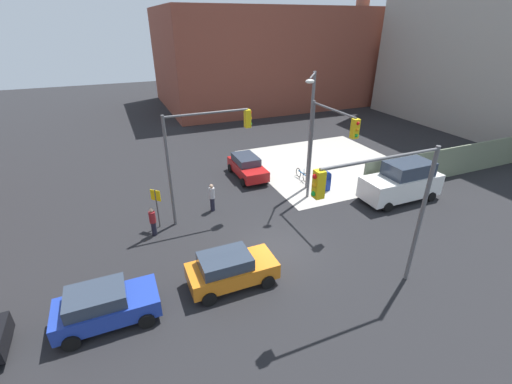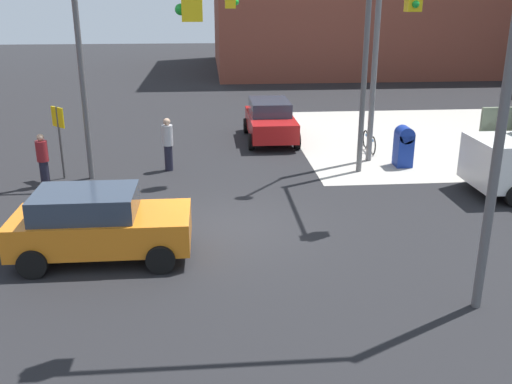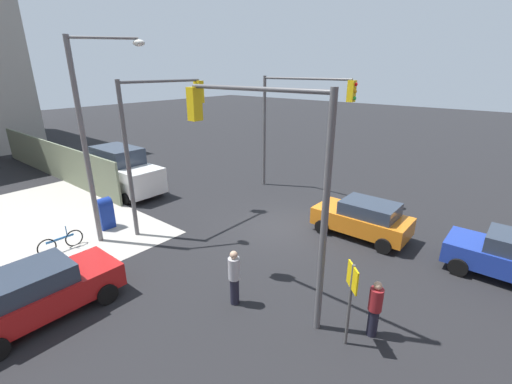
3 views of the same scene
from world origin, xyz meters
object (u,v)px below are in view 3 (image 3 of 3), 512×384
(traffic_signal_se_corner, at_px, (296,112))
(street_lamp_corner, at_px, (92,129))
(bicycle_leaning_on_fence, at_px, (61,242))
(mailbox_blue, at_px, (104,212))
(traffic_signal_nw_corner, at_px, (265,158))
(coupe_red, at_px, (37,292))
(sedan_orange, at_px, (363,218))
(van_white_delivery, at_px, (122,171))
(pedestrian_waiting, at_px, (375,308))
(pedestrian_crossing, at_px, (234,277))
(traffic_signal_ne_corner, at_px, (158,126))

(traffic_signal_se_corner, bearing_deg, street_lamp_corner, 75.21)
(street_lamp_corner, distance_m, bicycle_leaning_on_fence, 4.71)
(mailbox_blue, bearing_deg, traffic_signal_nw_corner, -176.75)
(traffic_signal_se_corner, relative_size, coupe_red, 1.52)
(sedan_orange, bearing_deg, street_lamp_corner, 41.37)
(mailbox_blue, height_order, coupe_red, coupe_red)
(mailbox_blue, bearing_deg, bicycle_leaning_on_fence, 105.28)
(van_white_delivery, bearing_deg, mailbox_blue, 140.17)
(pedestrian_waiting, bearing_deg, street_lamp_corner, -25.06)
(traffic_signal_se_corner, distance_m, mailbox_blue, 10.97)
(street_lamp_corner, relative_size, mailbox_blue, 5.59)
(mailbox_blue, distance_m, coupe_red, 6.01)
(sedan_orange, xyz_separation_m, pedestrian_crossing, (1.16, 6.85, 0.11))
(traffic_signal_nw_corner, height_order, mailbox_blue, traffic_signal_nw_corner)
(traffic_signal_nw_corner, bearing_deg, pedestrian_crossing, 49.29)
(traffic_signal_nw_corner, height_order, van_white_delivery, traffic_signal_nw_corner)
(pedestrian_waiting, relative_size, bicycle_leaning_on_fence, 0.96)
(sedan_orange, height_order, pedestrian_crossing, pedestrian_crossing)
(traffic_signal_nw_corner, xyz_separation_m, van_white_delivery, (12.64, -2.70, -3.32))
(bicycle_leaning_on_fence, bearing_deg, pedestrian_waiting, -163.41)
(mailbox_blue, bearing_deg, pedestrian_crossing, 178.60)
(traffic_signal_se_corner, xyz_separation_m, pedestrian_waiting, (-8.13, 8.30, -3.77))
(pedestrian_crossing, relative_size, bicycle_leaning_on_fence, 1.04)
(mailbox_blue, relative_size, pedestrian_waiting, 0.85)
(sedan_orange, xyz_separation_m, coupe_red, (5.11, 10.90, 0.00))
(traffic_signal_nw_corner, distance_m, mailbox_blue, 9.62)
(sedan_orange, relative_size, van_white_delivery, 0.74)
(mailbox_blue, bearing_deg, pedestrian_waiting, -174.29)
(van_white_delivery, height_order, pedestrian_waiting, van_white_delivery)
(sedan_orange, bearing_deg, pedestrian_crossing, 80.42)
(traffic_signal_se_corner, xyz_separation_m, pedestrian_crossing, (-4.33, 9.70, -3.69))
(traffic_signal_nw_corner, xyz_separation_m, traffic_signal_ne_corner, (7.10, -1.63, -0.04))
(mailbox_blue, xyz_separation_m, sedan_orange, (-9.36, -6.65, 0.08))
(coupe_red, bearing_deg, traffic_signal_ne_corner, -68.20)
(traffic_signal_nw_corner, relative_size, coupe_red, 1.52)
(traffic_signal_se_corner, distance_m, coupe_red, 14.27)
(sedan_orange, relative_size, pedestrian_waiting, 2.36)
(traffic_signal_se_corner, distance_m, street_lamp_corner, 10.35)
(sedan_orange, bearing_deg, coupe_red, 64.89)
(street_lamp_corner, relative_size, bicycle_leaning_on_fence, 4.57)
(traffic_signal_ne_corner, height_order, sedan_orange, traffic_signal_ne_corner)
(coupe_red, bearing_deg, van_white_delivery, -42.64)
(pedestrian_crossing, relative_size, pedestrian_waiting, 1.08)
(traffic_signal_nw_corner, distance_m, street_lamp_corner, 7.64)
(traffic_signal_se_corner, xyz_separation_m, bicycle_leaning_on_fence, (3.27, 11.70, -4.30))
(van_white_delivery, xyz_separation_m, bicycle_leaning_on_fence, (-4.44, 5.40, -0.93))
(street_lamp_corner, xyz_separation_m, sedan_orange, (-8.13, -7.16, -3.86))
(coupe_red, height_order, pedestrian_waiting, pedestrian_waiting)
(street_lamp_corner, xyz_separation_m, coupe_red, (-3.02, 3.74, -3.86))
(van_white_delivery, height_order, pedestrian_crossing, van_white_delivery)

